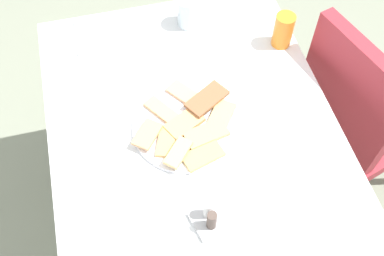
% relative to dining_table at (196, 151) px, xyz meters
% --- Properties ---
extents(ground_plane, '(6.00, 6.00, 0.00)m').
position_rel_dining_table_xyz_m(ground_plane, '(0.00, 0.00, -0.67)').
color(ground_plane, gray).
extents(dining_table, '(1.20, 0.87, 0.75)m').
position_rel_dining_table_xyz_m(dining_table, '(0.00, 0.00, 0.00)').
color(dining_table, white).
rests_on(dining_table, ground_plane).
extents(dining_chair, '(0.52, 0.52, 0.91)m').
position_rel_dining_table_xyz_m(dining_chair, '(-0.10, 0.65, -0.16)').
color(dining_chair, '#9E2A33').
rests_on(dining_chair, ground_plane).
extents(pide_platter, '(0.34, 0.34, 0.04)m').
position_rel_dining_table_xyz_m(pide_platter, '(-0.04, -0.02, 0.09)').
color(pide_platter, white).
rests_on(pide_platter, dining_table).
extents(soda_can, '(0.08, 0.08, 0.12)m').
position_rel_dining_table_xyz_m(soda_can, '(-0.30, 0.38, 0.14)').
color(soda_can, orange).
rests_on(soda_can, dining_table).
extents(drinking_glass, '(0.08, 0.08, 0.11)m').
position_rel_dining_table_xyz_m(drinking_glass, '(-0.47, 0.09, 0.13)').
color(drinking_glass, silver).
rests_on(drinking_glass, dining_table).
extents(paper_napkin, '(0.12, 0.12, 0.00)m').
position_rel_dining_table_xyz_m(paper_napkin, '(-0.48, -0.32, 0.08)').
color(paper_napkin, white).
rests_on(paper_napkin, dining_table).
extents(fork, '(0.16, 0.03, 0.00)m').
position_rel_dining_table_xyz_m(fork, '(-0.48, -0.34, 0.08)').
color(fork, silver).
rests_on(fork, paper_napkin).
extents(spoon, '(0.17, 0.02, 0.00)m').
position_rel_dining_table_xyz_m(spoon, '(-0.48, -0.30, 0.08)').
color(spoon, silver).
rests_on(spoon, paper_napkin).
extents(condiment_caddy, '(0.11, 0.11, 0.08)m').
position_rel_dining_table_xyz_m(condiment_caddy, '(0.26, -0.03, 0.10)').
color(condiment_caddy, '#B2B2B7').
rests_on(condiment_caddy, dining_table).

